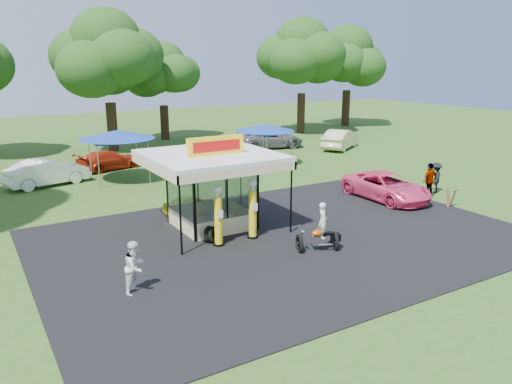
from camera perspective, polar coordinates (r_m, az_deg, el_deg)
ground at (r=19.78m, az=6.72°, el=-6.96°), size 120.00×120.00×0.00m
asphalt_apron at (r=21.28m, az=3.43°, el=-5.23°), size 20.00×14.00×0.04m
gas_station_kiosk at (r=22.29m, az=-5.11°, el=0.40°), size 5.40×5.40×4.18m
gas_pump_left at (r=20.07m, az=-4.33°, el=-2.93°), size 0.47×0.47×2.51m
gas_pump_right at (r=20.85m, az=-0.39°, el=-2.11°), size 0.48×0.48×2.58m
motorcycle at (r=19.81m, az=7.40°, el=-4.49°), size 1.81×1.32×2.06m
spare_tires at (r=20.69m, az=-5.06°, el=-4.86°), size 0.92×0.81×0.74m
a_frame_sign at (r=27.48m, az=21.31°, el=-0.59°), size 0.59×0.65×0.97m
kiosk_car at (r=24.57m, az=-7.29°, el=-1.45°), size 2.82×1.13×0.96m
pink_sedan at (r=27.77m, az=14.67°, el=0.60°), size 2.48×5.25×1.45m
spectator_west at (r=16.66m, az=-13.65°, el=-8.33°), size 1.08×1.06×1.75m
spectator_east_a at (r=30.10m, az=19.86°, el=1.57°), size 1.28×1.23×1.75m
spectator_east_b at (r=28.91m, az=19.24°, el=1.29°), size 1.17×0.59×1.92m
bg_car_a at (r=32.45m, az=-22.76°, el=2.08°), size 5.14×2.87×1.61m
bg_car_b at (r=35.91m, az=-16.47°, el=3.53°), size 4.91×3.13×1.32m
bg_car_d at (r=43.14m, az=1.67°, el=6.09°), size 6.04×3.69×1.56m
bg_car_e at (r=43.27m, az=9.63°, el=5.99°), size 5.24×4.19×1.67m
tent_west at (r=31.89m, az=-15.59°, el=6.31°), size 4.57×4.57×3.20m
tent_east at (r=35.70m, az=1.04°, el=7.34°), size 4.23×4.23×2.96m
oak_far_c at (r=43.13m, az=-16.61°, el=13.92°), size 9.48×9.48×11.17m
oak_far_d at (r=48.33m, az=-10.63°, el=12.61°), size 7.47×7.47×8.89m
oak_far_e at (r=52.03m, az=5.30°, el=14.61°), size 9.46×9.46×11.26m
oak_far_f at (r=58.83m, az=10.45°, el=14.29°), size 9.09×9.09×10.95m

